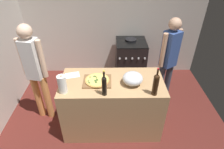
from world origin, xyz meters
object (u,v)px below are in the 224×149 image
object	(u,v)px
mixing_bowl	(133,79)
wine_bottle_amber	(104,85)
paper_towel_roll	(62,84)
stove	(130,61)
person_in_red	(168,58)
pizza	(97,80)
person_in_stripes	(35,69)
wine_bottle_clear	(156,84)

from	to	relation	value
mixing_bowl	wine_bottle_amber	world-z (taller)	wine_bottle_amber
paper_towel_roll	stove	size ratio (longest dim) A/B	0.27
person_in_red	stove	bearing A→B (deg)	126.70
person_in_red	mixing_bowl	bearing A→B (deg)	-135.98
paper_towel_roll	pizza	bearing A→B (deg)	26.37
person_in_stripes	person_in_red	distance (m)	2.16
stove	person_in_red	bearing A→B (deg)	-53.30
person_in_stripes	person_in_red	world-z (taller)	person_in_stripes
paper_towel_roll	person_in_red	world-z (taller)	person_in_red
paper_towel_roll	stove	distance (m)	1.98
mixing_bowl	stove	size ratio (longest dim) A/B	0.30
wine_bottle_amber	person_in_stripes	size ratio (longest dim) A/B	0.22
paper_towel_roll	wine_bottle_amber	xyz separation A→B (m)	(0.55, -0.06, 0.03)
wine_bottle_amber	person_in_red	xyz separation A→B (m)	(1.07, 0.89, -0.12)
pizza	person_in_red	distance (m)	1.32
paper_towel_roll	wine_bottle_clear	size ratio (longest dim) A/B	0.64
pizza	person_in_stripes	distance (m)	0.99
mixing_bowl	wine_bottle_clear	distance (m)	0.36
paper_towel_roll	wine_bottle_clear	distance (m)	1.20
wine_bottle_amber	person_in_red	size ratio (longest dim) A/B	0.23
wine_bottle_clear	stove	xyz separation A→B (m)	(-0.14, 1.63, -0.63)
wine_bottle_clear	wine_bottle_amber	world-z (taller)	wine_bottle_clear
person_in_stripes	pizza	bearing A→B (deg)	-14.61
person_in_stripes	person_in_red	xyz separation A→B (m)	(2.13, 0.36, -0.02)
wine_bottle_clear	mixing_bowl	bearing A→B (deg)	138.41
pizza	stove	size ratio (longest dim) A/B	0.36
mixing_bowl	person_in_stripes	distance (m)	1.49
mixing_bowl	person_in_red	size ratio (longest dim) A/B	0.17
wine_bottle_clear	wine_bottle_amber	distance (m)	0.65
wine_bottle_clear	person_in_red	bearing A→B (deg)	64.95
mixing_bowl	stove	world-z (taller)	mixing_bowl
pizza	paper_towel_roll	xyz separation A→B (m)	(-0.44, -0.22, 0.10)
stove	person_in_stripes	bearing A→B (deg)	-145.12
pizza	stove	xyz separation A→B (m)	(0.62, 1.35, -0.49)
paper_towel_roll	mixing_bowl	bearing A→B (deg)	10.15
paper_towel_roll	person_in_stripes	distance (m)	0.70
mixing_bowl	person_in_stripes	world-z (taller)	person_in_stripes
mixing_bowl	wine_bottle_clear	size ratio (longest dim) A/B	0.71
pizza	person_in_stripes	bearing A→B (deg)	165.39
person_in_red	paper_towel_roll	bearing A→B (deg)	-153.00
wine_bottle_clear	wine_bottle_amber	size ratio (longest dim) A/B	1.08
stove	pizza	bearing A→B (deg)	-114.74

